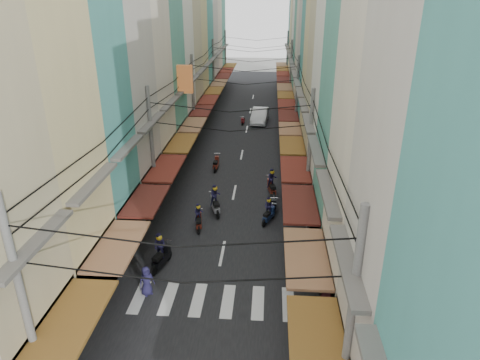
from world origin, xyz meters
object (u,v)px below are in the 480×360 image
at_px(bicycle, 345,226).
at_px(market_umbrella, 353,294).
at_px(traffic_sign, 308,200).
at_px(white_car, 260,122).

xyz_separation_m(bicycle, market_umbrella, (-1.42, -9.75, 2.37)).
xyz_separation_m(bicycle, traffic_sign, (-2.46, -0.92, 2.14)).
relative_size(white_car, traffic_sign, 1.92).
height_order(market_umbrella, traffic_sign, traffic_sign).
bearing_deg(bicycle, white_car, -8.62).
xyz_separation_m(white_car, traffic_sign, (3.48, -24.13, 2.14)).
xyz_separation_m(white_car, market_umbrella, (4.52, -32.95, 2.37)).
bearing_deg(white_car, bicycle, -71.41).
height_order(white_car, market_umbrella, market_umbrella).
bearing_deg(bicycle, traffic_sign, 87.53).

